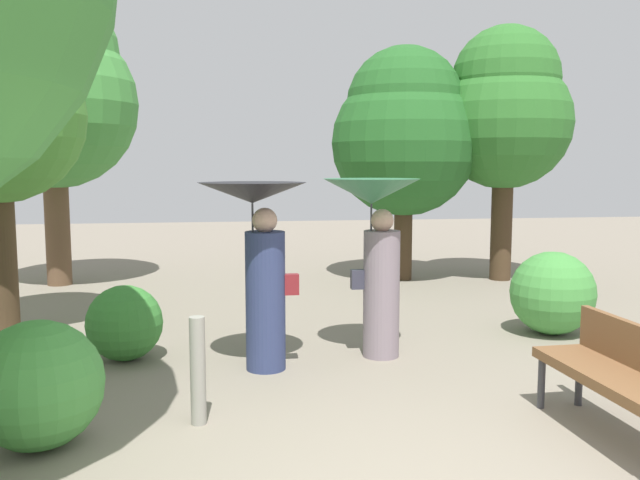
{
  "coord_description": "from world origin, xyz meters",
  "views": [
    {
      "loc": [
        -1.01,
        -3.52,
        1.99
      ],
      "look_at": [
        0.0,
        3.27,
        1.21
      ],
      "focal_mm": 36.87,
      "sensor_mm": 36.0,
      "label": 1
    }
  ],
  "objects_px": {
    "person_left": "(259,246)",
    "person_right": "(376,236)",
    "tree_far_back": "(51,89)",
    "park_bench": "(622,371)",
    "path_marker_post": "(198,371)",
    "tree_mid_right": "(405,131)",
    "tree_near_right": "(505,110)"
  },
  "relations": [
    {
      "from": "person_left",
      "to": "person_right",
      "type": "relative_size",
      "value": 0.99
    },
    {
      "from": "person_right",
      "to": "tree_far_back",
      "type": "distance_m",
      "value": 6.77
    },
    {
      "from": "person_right",
      "to": "park_bench",
      "type": "bearing_deg",
      "value": -145.89
    },
    {
      "from": "park_bench",
      "to": "path_marker_post",
      "type": "relative_size",
      "value": 1.79
    },
    {
      "from": "park_bench",
      "to": "tree_mid_right",
      "type": "relative_size",
      "value": 0.38
    },
    {
      "from": "person_left",
      "to": "person_right",
      "type": "bearing_deg",
      "value": -72.87
    },
    {
      "from": "tree_mid_right",
      "to": "tree_far_back",
      "type": "relative_size",
      "value": 0.82
    },
    {
      "from": "park_bench",
      "to": "tree_mid_right",
      "type": "distance_m",
      "value": 7.12
    },
    {
      "from": "person_right",
      "to": "tree_mid_right",
      "type": "height_order",
      "value": "tree_mid_right"
    },
    {
      "from": "tree_mid_right",
      "to": "tree_far_back",
      "type": "distance_m",
      "value": 5.89
    },
    {
      "from": "person_right",
      "to": "tree_mid_right",
      "type": "relative_size",
      "value": 0.46
    },
    {
      "from": "path_marker_post",
      "to": "person_right",
      "type": "bearing_deg",
      "value": 41.8
    },
    {
      "from": "tree_mid_right",
      "to": "park_bench",
      "type": "bearing_deg",
      "value": -92.19
    },
    {
      "from": "tree_near_right",
      "to": "path_marker_post",
      "type": "xyz_separation_m",
      "value": [
        -5.01,
        -5.82,
        -2.52
      ]
    },
    {
      "from": "tree_mid_right",
      "to": "path_marker_post",
      "type": "bearing_deg",
      "value": -118.66
    },
    {
      "from": "tree_near_right",
      "to": "tree_mid_right",
      "type": "relative_size",
      "value": 1.08
    },
    {
      "from": "tree_near_right",
      "to": "park_bench",
      "type": "bearing_deg",
      "value": -106.6
    },
    {
      "from": "tree_near_right",
      "to": "tree_mid_right",
      "type": "bearing_deg",
      "value": 171.42
    },
    {
      "from": "person_left",
      "to": "person_right",
      "type": "height_order",
      "value": "person_right"
    },
    {
      "from": "tree_far_back",
      "to": "park_bench",
      "type": "bearing_deg",
      "value": -52.08
    },
    {
      "from": "person_left",
      "to": "path_marker_post",
      "type": "relative_size",
      "value": 2.17
    },
    {
      "from": "person_right",
      "to": "path_marker_post",
      "type": "bearing_deg",
      "value": 136.68
    },
    {
      "from": "path_marker_post",
      "to": "tree_near_right",
      "type": "bearing_deg",
      "value": 49.25
    },
    {
      "from": "person_left",
      "to": "tree_near_right",
      "type": "bearing_deg",
      "value": -39.86
    },
    {
      "from": "tree_near_right",
      "to": "person_left",
      "type": "bearing_deg",
      "value": -134.74
    },
    {
      "from": "person_right",
      "to": "park_bench",
      "type": "xyz_separation_m",
      "value": [
        1.29,
        -2.31,
        -0.76
      ]
    },
    {
      "from": "person_left",
      "to": "tree_near_right",
      "type": "xyz_separation_m",
      "value": [
        4.46,
        4.5,
        1.71
      ]
    },
    {
      "from": "person_right",
      "to": "park_bench",
      "type": "distance_m",
      "value": 2.76
    },
    {
      "from": "person_right",
      "to": "park_bench",
      "type": "relative_size",
      "value": 1.23
    },
    {
      "from": "person_left",
      "to": "person_right",
      "type": "distance_m",
      "value": 1.24
    },
    {
      "from": "person_right",
      "to": "tree_far_back",
      "type": "xyz_separation_m",
      "value": [
        -4.29,
        4.85,
        1.96
      ]
    },
    {
      "from": "tree_far_back",
      "to": "person_left",
      "type": "bearing_deg",
      "value": -59.01
    }
  ]
}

